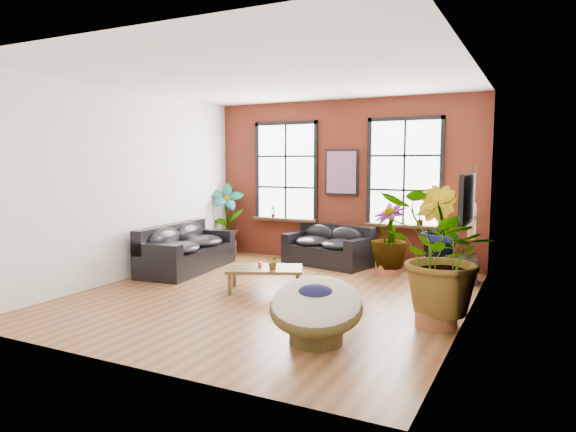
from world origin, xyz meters
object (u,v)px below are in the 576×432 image
Objects in this scene: coffee_table at (265,270)px; papasan_chair at (316,307)px; sofa_back at (329,247)px; sofa_left at (185,249)px.

papasan_chair is at bearing -72.20° from coffee_table.
sofa_left is at bearing -129.53° from sofa_back.
coffee_table is at bearing -114.73° from sofa_left.
sofa_left is 1.68× the size of coffee_table.
sofa_back is 1.37× the size of coffee_table.
papasan_chair is (1.64, -4.49, 0.06)m from sofa_back.
sofa_left reaches higher than coffee_table.
papasan_chair is (4.03, -2.68, 0.02)m from sofa_left.
papasan_chair is (1.76, -1.91, 0.08)m from coffee_table.
sofa_left is 4.84m from papasan_chair.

